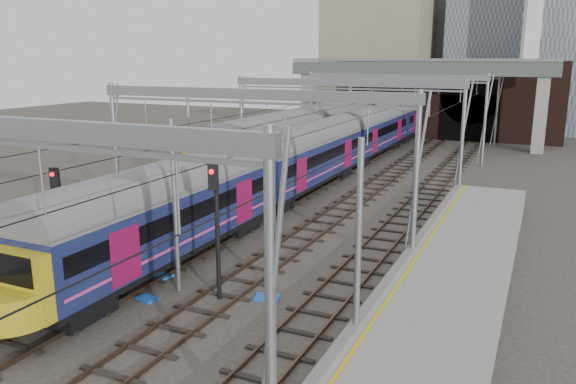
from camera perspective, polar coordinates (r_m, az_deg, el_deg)
The scene contains 16 objects.
ground at distance 22.33m, azimuth -14.05°, elevation -11.45°, with size 160.00×160.00×0.00m, color #38332D.
platform_left at distance 30.69m, azimuth -26.23°, elevation -4.45°, with size 4.32×55.00×1.12m.
platform_right at distance 16.81m, azimuth 11.96°, elevation -17.99°, with size 4.32×47.00×1.12m.
tracks at distance 34.52m, azimuth 1.57°, elevation -2.08°, with size 14.40×80.00×0.22m.
overhead_line at distance 39.41m, azimuth 5.39°, elevation 9.46°, with size 16.80×80.00×8.00m.
retaining_wall at distance 68.72m, azimuth 15.05°, elevation 8.85°, with size 28.00×2.75×9.00m.
overbridge at distance 63.01m, azimuth 12.98°, elevation 11.27°, with size 28.00×3.00×9.25m.
city_skyline at distance 87.07m, azimuth 18.72°, elevation 17.90°, with size 37.50×27.50×60.00m.
train_main at distance 47.28m, azimuth 5.91°, elevation 5.15°, with size 2.84×65.71×4.88m.
train_second at distance 50.76m, azimuth 2.46°, elevation 5.94°, with size 3.08×35.64×5.21m.
signal_near_left at distance 24.99m, azimuth -22.15°, elevation -1.79°, with size 0.39×0.47×4.95m.
signal_near_centre at distance 21.50m, azimuth -7.31°, elevation -2.51°, with size 0.42×0.49×5.44m.
relay_cabinet at distance 27.40m, azimuth -21.01°, elevation -6.04°, with size 0.53×0.44×1.07m, color silver.
equip_cover_a at distance 23.09m, azimuth -14.09°, elevation -10.47°, with size 0.81×0.57×0.09m, color blue.
equip_cover_b at distance 25.25m, azimuth -12.67°, elevation -8.27°, with size 0.87×0.61×0.10m, color blue.
equip_cover_c at distance 22.53m, azimuth -2.13°, elevation -10.64°, with size 0.94×0.67×0.11m, color blue.
Camera 1 is at (13.02, -15.62, 9.23)m, focal length 35.00 mm.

